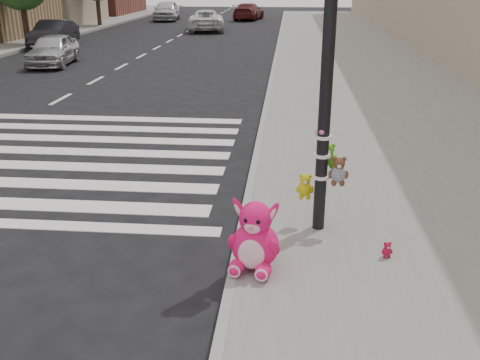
% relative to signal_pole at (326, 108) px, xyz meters
% --- Properties ---
extents(ground, '(120.00, 120.00, 0.00)m').
position_rel_signal_pole_xyz_m(ground, '(-2.61, -1.81, -1.82)').
color(ground, black).
rests_on(ground, ground).
extents(sidewalk_near, '(7.00, 80.00, 0.14)m').
position_rel_signal_pole_xyz_m(sidewalk_near, '(2.39, 8.19, -1.75)').
color(sidewalk_near, slate).
rests_on(sidewalk_near, ground).
extents(curb_edge, '(0.12, 80.00, 0.15)m').
position_rel_signal_pole_xyz_m(curb_edge, '(-1.06, 8.19, -1.75)').
color(curb_edge, gray).
rests_on(curb_edge, ground).
extents(signal_pole, '(0.68, 0.48, 4.00)m').
position_rel_signal_pole_xyz_m(signal_pole, '(0.00, 0.00, 0.00)').
color(signal_pole, black).
rests_on(signal_pole, sidewalk_near).
extents(pink_bunny, '(0.64, 0.72, 0.88)m').
position_rel_signal_pole_xyz_m(pink_bunny, '(-0.82, -1.17, -1.31)').
color(pink_bunny, '#F5146A').
rests_on(pink_bunny, sidewalk_near).
extents(red_teddy, '(0.16, 0.13, 0.21)m').
position_rel_signal_pole_xyz_m(red_teddy, '(0.79, -0.78, -1.57)').
color(red_teddy, '#AD1133').
rests_on(red_teddy, sidewalk_near).
extents(car_silver_far, '(1.90, 3.78, 1.24)m').
position_rel_signal_pole_xyz_m(car_silver_far, '(-9.92, 14.32, -1.20)').
color(car_silver_far, '#B4B5B9').
rests_on(car_silver_far, ground).
extents(car_dark_far, '(1.61, 4.06, 1.31)m').
position_rel_signal_pole_xyz_m(car_dark_far, '(-12.31, 20.01, -1.16)').
color(car_dark_far, black).
rests_on(car_dark_far, ground).
extents(car_white_near, '(2.89, 5.08, 1.34)m').
position_rel_signal_pole_xyz_m(car_white_near, '(-5.93, 29.03, -1.15)').
color(car_white_near, silver).
rests_on(car_white_near, ground).
extents(car_maroon_near, '(2.49, 4.77, 1.32)m').
position_rel_signal_pole_xyz_m(car_maroon_near, '(-3.88, 38.54, -1.15)').
color(car_maroon_near, '#521719').
rests_on(car_maroon_near, ground).
extents(car_silver_deep, '(2.25, 4.70, 1.55)m').
position_rel_signal_pole_xyz_m(car_silver_deep, '(-10.37, 37.33, -1.04)').
color(car_silver_deep, silver).
rests_on(car_silver_deep, ground).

